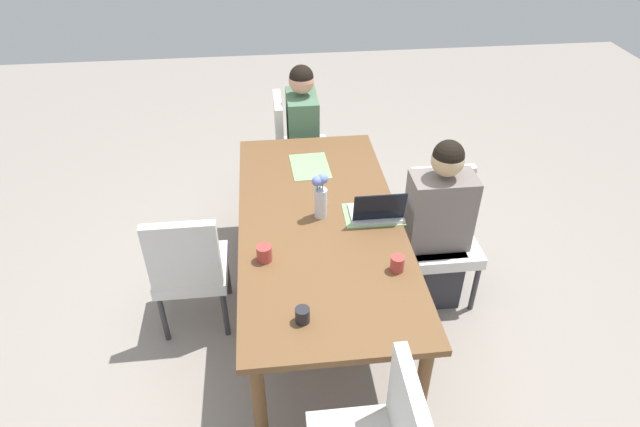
{
  "coord_description": "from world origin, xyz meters",
  "views": [
    {
      "loc": [
        -2.61,
        0.29,
        2.68
      ],
      "look_at": [
        0.0,
        0.0,
        0.78
      ],
      "focal_mm": 30.23,
      "sensor_mm": 36.0,
      "label": 1
    }
  ],
  "objects": [
    {
      "name": "laptop_near_left_mid",
      "position": [
        -0.01,
        -0.35,
        0.77
      ],
      "size": [
        0.22,
        0.32,
        0.21
      ],
      "color": "silver",
      "rests_on": "dining_table"
    },
    {
      "name": "placemat_head_right_left_near",
      "position": [
        0.64,
        -0.0,
        0.73
      ],
      "size": [
        0.37,
        0.28,
        0.0
      ],
      "primitive_type": "cube",
      "rotation": [
        0.0,
        0.0,
        3.19
      ],
      "color": "#7FAD70",
      "rests_on": "dining_table"
    },
    {
      "name": "coffee_mug_centre_left",
      "position": [
        -0.33,
        0.34,
        0.77
      ],
      "size": [
        0.08,
        0.08,
        0.09
      ],
      "primitive_type": "cylinder",
      "color": "#AD3D38",
      "rests_on": "dining_table"
    },
    {
      "name": "chair_near_left_mid",
      "position": [
        0.12,
        -0.83,
        0.5
      ],
      "size": [
        0.44,
        0.44,
        0.9
      ],
      "color": "silver",
      "rests_on": "ground_plane"
    },
    {
      "name": "person_near_left_mid",
      "position": [
        0.05,
        -0.77,
        0.53
      ],
      "size": [
        0.36,
        0.4,
        1.19
      ],
      "color": "#2D2D33",
      "rests_on": "ground_plane"
    },
    {
      "name": "flower_vase",
      "position": [
        0.04,
        -0.01,
        0.88
      ],
      "size": [
        0.09,
        0.1,
        0.3
      ],
      "color": "silver",
      "rests_on": "dining_table"
    },
    {
      "name": "chair_far_right_near",
      "position": [
        -0.07,
        0.81,
        0.5
      ],
      "size": [
        0.44,
        0.44,
        0.9
      ],
      "color": "silver",
      "rests_on": "ground_plane"
    },
    {
      "name": "coffee_mug_near_left",
      "position": [
        -0.8,
        0.17,
        0.77
      ],
      "size": [
        0.07,
        0.07,
        0.08
      ],
      "primitive_type": "cylinder",
      "color": "#232328",
      "rests_on": "dining_table"
    },
    {
      "name": "coffee_mug_near_right",
      "position": [
        -0.49,
        -0.36,
        0.77
      ],
      "size": [
        0.08,
        0.08,
        0.09
      ],
      "primitive_type": "cylinder",
      "color": "#AD3D38",
      "rests_on": "dining_table"
    },
    {
      "name": "ground_plane",
      "position": [
        0.0,
        0.0,
        0.0
      ],
      "size": [
        10.0,
        10.0,
        0.0
      ],
      "primitive_type": "plane",
      "color": "gray"
    },
    {
      "name": "person_head_right_left_near",
      "position": [
        1.35,
        -0.01,
        0.53
      ],
      "size": [
        0.4,
        0.36,
        1.19
      ],
      "color": "#2D2D33",
      "rests_on": "ground_plane"
    },
    {
      "name": "chair_head_right_left_near",
      "position": [
        1.41,
        0.07,
        0.5
      ],
      "size": [
        0.44,
        0.44,
        0.9
      ],
      "color": "silver",
      "rests_on": "ground_plane"
    },
    {
      "name": "placemat_near_left_mid",
      "position": [
        0.02,
        -0.33,
        0.73
      ],
      "size": [
        0.26,
        0.36,
        0.0
      ],
      "primitive_type": "cube",
      "rotation": [
        0.0,
        0.0,
        1.56
      ],
      "color": "#7FAD70",
      "rests_on": "dining_table"
    },
    {
      "name": "dining_table",
      "position": [
        0.0,
        0.0,
        0.66
      ],
      "size": [
        2.12,
        0.98,
        0.73
      ],
      "color": "brown",
      "rests_on": "ground_plane"
    }
  ]
}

